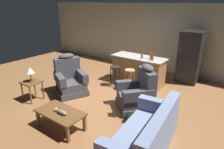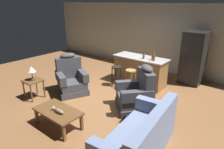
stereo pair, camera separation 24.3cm
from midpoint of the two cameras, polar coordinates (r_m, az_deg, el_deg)
name	(u,v)px [view 2 (the right image)]	position (r m, az deg, el deg)	size (l,w,h in m)	color
ground_plane	(115,98)	(5.92, 2.01, -6.63)	(12.00, 12.00, 0.00)	brown
back_wall	(165,39)	(8.12, 15.75, 9.79)	(12.00, 0.05, 2.60)	#B2B2A3
coffee_table	(58,112)	(4.61, -13.74, -10.52)	(1.10, 0.60, 0.42)	brown
fish_figurine	(58,111)	(4.48, -13.62, -10.04)	(0.34, 0.10, 0.10)	#4C3823
couch	(140,138)	(3.85, 9.96, -17.55)	(1.04, 1.98, 0.94)	#707FA3
recliner_near_lamp	(71,79)	(6.21, -10.51, -1.35)	(1.12, 1.12, 1.20)	#3D3D42
recliner_near_island	(137,94)	(5.20, 8.52, -5.67)	(1.19, 1.19, 1.20)	#3D3D42
end_table	(33,83)	(6.11, -20.56, -2.36)	(0.48, 0.48, 0.56)	brown
table_lamp	(31,70)	(5.97, -20.98, 1.25)	(0.24, 0.24, 0.41)	#4C3823
kitchen_island	(140,71)	(6.78, 8.96, 1.10)	(1.80, 0.70, 0.95)	olive
bar_stool_left	(116,72)	(6.54, 2.32, 0.57)	(0.32, 0.32, 0.68)	black
bar_stool_middle	(131,76)	(6.24, 6.43, -0.53)	(0.32, 0.32, 0.68)	#A87A47
bar_stool_right	(146,81)	(5.99, 10.93, -1.72)	(0.32, 0.32, 0.68)	#A87A47
refrigerator	(193,58)	(7.25, 23.08, 4.30)	(0.70, 0.69, 1.76)	black
bottle_tall_green	(144,56)	(6.43, 10.10, 5.19)	(0.07, 0.07, 0.23)	brown
bottle_short_amber	(154,58)	(6.25, 12.96, 4.75)	(0.08, 0.08, 0.29)	brown
bottle_wine_dark	(153,56)	(6.38, 12.61, 5.13)	(0.08, 0.08, 0.30)	brown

